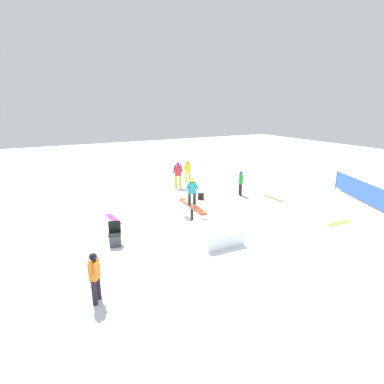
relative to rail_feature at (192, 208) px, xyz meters
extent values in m
plane|color=white|center=(0.00, 0.00, -0.64)|extent=(60.00, 60.00, 0.00)
cylinder|color=black|center=(0.00, 0.00, -0.30)|extent=(0.14, 0.14, 0.68)
cube|color=#A53F1E|center=(0.00, 0.00, 0.08)|extent=(2.27, 0.39, 0.08)
cube|color=white|center=(-1.97, 0.09, -0.38)|extent=(1.87, 1.58, 0.52)
cube|color=#E06C4E|center=(0.00, 0.00, 0.13)|extent=(1.53, 0.32, 0.03)
cylinder|color=#233028|center=(0.00, -0.12, 0.40)|extent=(0.13, 0.13, 0.50)
cylinder|color=#233028|center=(0.00, 0.12, 0.40)|extent=(0.13, 0.13, 0.50)
cube|color=teal|center=(0.00, 0.00, 0.89)|extent=(0.20, 0.32, 0.48)
cylinder|color=teal|center=(-0.01, -0.20, 1.00)|extent=(0.09, 0.30, 0.44)
cylinder|color=teal|center=(0.01, 0.20, 1.00)|extent=(0.09, 0.30, 0.44)
sphere|color=yellow|center=(0.00, 0.00, 1.23)|extent=(0.20, 0.20, 0.20)
cylinder|color=black|center=(-3.80, 4.87, -0.30)|extent=(0.13, 0.13, 0.67)
cylinder|color=black|center=(-3.60, 4.73, -0.30)|extent=(0.13, 0.13, 0.67)
cube|color=orange|center=(-3.70, 4.80, 0.29)|extent=(0.36, 0.33, 0.52)
cylinder|color=orange|center=(-3.86, 4.91, 0.41)|extent=(0.18, 0.16, 0.46)
cylinder|color=orange|center=(-3.54, 4.69, 0.41)|extent=(0.18, 0.16, 0.46)
sphere|color=black|center=(-3.70, 4.80, 0.65)|extent=(0.20, 0.20, 0.20)
cylinder|color=yellow|center=(6.31, -2.95, -0.30)|extent=(0.13, 0.13, 0.68)
cylinder|color=yellow|center=(6.29, -3.20, -0.30)|extent=(0.13, 0.13, 0.68)
cube|color=yellow|center=(6.30, -3.08, 0.30)|extent=(0.22, 0.34, 0.53)
cylinder|color=yellow|center=(6.31, -2.87, 0.42)|extent=(0.09, 0.20, 0.47)
cylinder|color=yellow|center=(6.29, -3.28, 0.42)|extent=(0.09, 0.20, 0.47)
sphere|color=orange|center=(6.30, -3.08, 0.67)|extent=(0.21, 0.21, 0.21)
cylinder|color=black|center=(2.37, -4.37, -0.31)|extent=(0.13, 0.13, 0.66)
cylinder|color=black|center=(2.15, -4.27, -0.31)|extent=(0.13, 0.13, 0.66)
cube|color=green|center=(2.26, -4.32, 0.28)|extent=(0.37, 0.31, 0.52)
cylinder|color=green|center=(2.44, -4.40, 0.40)|extent=(0.21, 0.15, 0.46)
cylinder|color=green|center=(2.08, -4.24, 0.40)|extent=(0.21, 0.15, 0.46)
sphere|color=blue|center=(2.26, -4.32, 0.65)|extent=(0.20, 0.20, 0.20)
cylinder|color=gold|center=(5.31, -2.04, -0.25)|extent=(0.15, 0.15, 0.78)
cylinder|color=gold|center=(5.35, -1.76, -0.25)|extent=(0.15, 0.15, 0.78)
cube|color=red|center=(5.33, -1.90, 0.44)|extent=(0.27, 0.39, 0.60)
cylinder|color=red|center=(5.30, -2.12, 0.57)|extent=(0.12, 0.21, 0.53)
cylinder|color=red|center=(5.36, -1.67, 0.57)|extent=(0.12, 0.21, 0.53)
sphere|color=purple|center=(5.33, -1.90, 0.85)|extent=(0.23, 0.23, 0.23)
cube|color=#F47152|center=(0.89, -5.53, -0.63)|extent=(1.40, 0.29, 0.02)
cube|color=#84D43B|center=(-3.18, -5.56, -0.63)|extent=(0.36, 1.38, 0.02)
cube|color=#C73298|center=(1.95, 2.96, -0.63)|extent=(1.51, 0.42, 0.02)
cube|color=#3F3F44|center=(-0.87, 3.60, -0.42)|extent=(0.14, 0.39, 0.44)
cube|color=#3F3F44|center=(-0.53, 3.49, -0.42)|extent=(0.14, 0.39, 0.44)
cube|color=black|center=(-0.70, 3.55, -0.18)|extent=(0.55, 0.55, 0.04)
cube|color=black|center=(-0.51, 3.49, 0.04)|extent=(0.16, 0.43, 0.40)
cube|color=black|center=(2.63, -1.97, -0.47)|extent=(0.36, 0.37, 0.34)
cylinder|color=blue|center=(0.59, -10.27, -0.09)|extent=(0.06, 0.06, 1.10)
cube|color=blue|center=(-1.97, -9.08, -0.04)|extent=(5.12, 2.40, 0.99)
camera|label=1|loc=(-10.76, 5.80, 4.29)|focal=28.00mm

